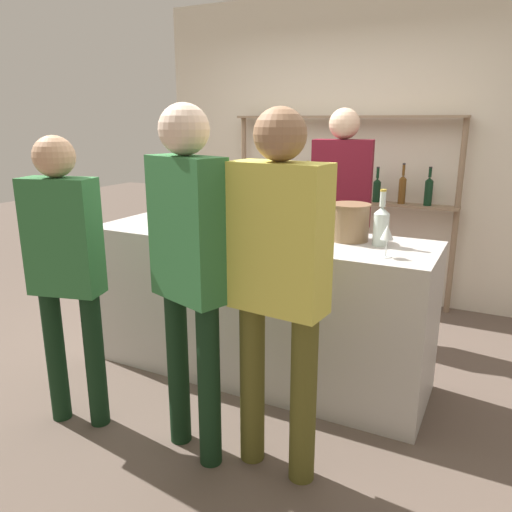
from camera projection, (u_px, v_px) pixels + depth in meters
The scene contains 17 objects.
ground_plane at pixel (256, 371), 3.45m from camera, with size 16.00×16.00×0.00m, color brown.
bar_counter at pixel (256, 305), 3.32m from camera, with size 2.25×0.68×0.97m, color #B7B2AD.
back_wall at pixel (348, 150), 4.75m from camera, with size 3.85×0.12×2.80m, color beige.
back_shelf at pixel (340, 180), 4.67m from camera, with size 2.12×0.18×1.72m.
counter_bottle_0 at pixel (273, 218), 3.10m from camera, with size 0.09×0.09×0.31m.
counter_bottle_1 at pixel (281, 220), 2.99m from camera, with size 0.09×0.09×0.34m.
counter_bottle_2 at pixel (381, 225), 2.87m from camera, with size 0.09×0.09×0.33m.
counter_bottle_3 at pixel (187, 204), 3.58m from camera, with size 0.08×0.08×0.32m.
counter_bottle_4 at pixel (197, 203), 3.52m from camera, with size 0.08×0.08×0.35m.
counter_bottle_5 at pixel (252, 208), 3.29m from camera, with size 0.08×0.08×0.37m.
wine_glass at pixel (387, 233), 2.63m from camera, with size 0.07×0.07×0.17m.
ice_bucket at pixel (350, 222), 3.00m from camera, with size 0.24×0.24×0.22m.
cork_jar at pixel (235, 214), 3.44m from camera, with size 0.13×0.13×0.16m.
customer_center at pixel (189, 257), 2.35m from camera, with size 0.43×0.29×1.75m.
customer_right at pixel (278, 271), 2.23m from camera, with size 0.46×0.23×1.74m.
customer_left at pixel (65, 261), 2.64m from camera, with size 0.41×0.26×1.61m.
server_behind_counter at pixel (341, 204), 3.90m from camera, with size 0.48×0.27×1.77m.
Camera 1 is at (1.41, -2.78, 1.68)m, focal length 35.00 mm.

